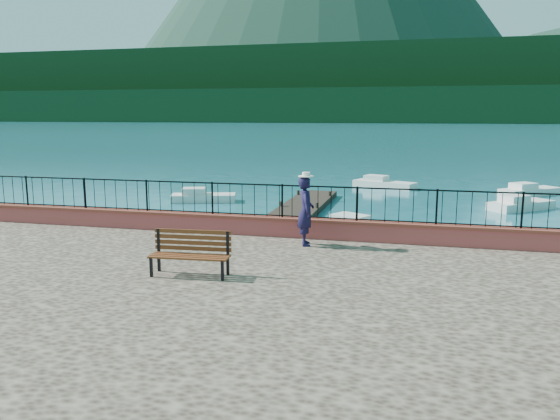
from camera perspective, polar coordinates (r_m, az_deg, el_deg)
The scene contains 15 objects.
ground at distance 13.17m, azimuth -2.42°, elevation -11.39°, with size 2000.00×2000.00×0.00m, color #19596B.
parapet at distance 16.19m, azimuth 1.26°, elevation -1.80°, with size 28.00×0.46×0.58m, color #A23A41.
railing at distance 16.05m, azimuth 1.27°, elevation 0.88°, with size 27.00×0.05×0.95m, color black.
dock at distance 24.82m, azimuth 1.01°, elevation -0.78°, with size 2.00×16.00×0.30m, color #2D231C.
far_forest at distance 311.80m, azimuth 13.68°, elevation 10.53°, with size 900.00×60.00×18.00m, color black.
foothills at distance 372.16m, azimuth 13.87°, elevation 12.41°, with size 900.00×120.00×44.00m, color black.
park_bench at distance 12.52m, azimuth -9.36°, elevation -5.42°, with size 1.85×0.73×1.00m.
person at distance 15.06m, azimuth 2.71°, elevation -0.11°, with size 0.70×0.46×1.91m, color black.
hat at distance 14.92m, azimuth 2.74°, elevation 3.74°, with size 0.44×0.44×0.12m, color white.
boat_0 at distance 21.91m, azimuth -13.07°, elevation -1.83°, with size 3.67×1.30×0.80m, color silver.
boat_1 at distance 21.98m, azimuth 8.54°, elevation -1.65°, with size 3.89×1.30×0.80m, color silver.
boat_2 at distance 30.26m, azimuth 23.90°, elevation 0.80°, with size 3.55×1.30×0.80m, color silver.
boat_3 at distance 30.41m, azimuth -8.00°, elevation 1.61°, with size 3.49×1.30×0.80m, color silver.
boat_4 at distance 36.58m, azimuth 10.86°, elevation 2.94°, with size 4.06×1.30×0.80m, color silver.
boat_5 at distance 35.80m, azimuth 24.68°, elevation 2.05°, with size 3.95×1.30×0.80m, color silver.
Camera 1 is at (3.51, -11.75, 4.81)m, focal length 35.00 mm.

